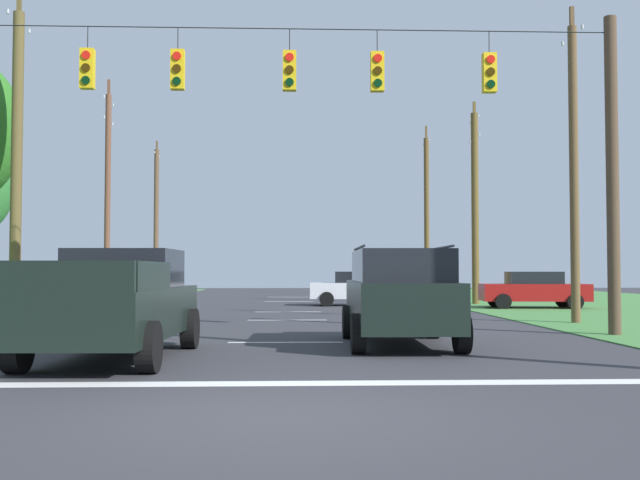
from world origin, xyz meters
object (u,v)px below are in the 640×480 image
utility_pole_near_left (427,214)px  pickup_truck (117,304)px  utility_pole_distant_left (156,220)px  suv_black (399,294)px  utility_pole_far_right (475,204)px  utility_pole_far_left (17,162)px  distant_car_oncoming (534,289)px  utility_pole_mid_right (574,168)px  utility_pole_distant_right (108,192)px  overhead_signal_span (287,150)px  distant_car_crossing_white (359,288)px

utility_pole_near_left → pickup_truck: bearing=-108.8°
utility_pole_distant_left → suv_black: bearing=-71.3°
utility_pole_far_right → utility_pole_near_left: utility_pole_near_left is taller
utility_pole_near_left → utility_pole_distant_left: 17.14m
pickup_truck → utility_pole_far_left: bearing=119.8°
distant_car_oncoming → pickup_truck: bearing=-127.2°
utility_pole_far_left → utility_pole_mid_right: bearing=0.1°
pickup_truck → utility_pole_distant_right: utility_pole_distant_right is taller
pickup_truck → utility_pole_distant_right: 21.63m
overhead_signal_span → suv_black: bearing=-42.2°
utility_pole_mid_right → pickup_truck: bearing=-143.5°
utility_pole_far_right → distant_car_oncoming: bearing=-70.0°
overhead_signal_span → distant_car_crossing_white: size_ratio=3.63×
distant_car_crossing_white → utility_pole_far_right: size_ratio=0.47×
utility_pole_distant_left → distant_car_oncoming: bearing=-42.0°
utility_pole_far_right → utility_pole_distant_right: size_ratio=0.93×
distant_car_crossing_white → utility_pole_near_left: utility_pole_near_left is taller
distant_car_crossing_white → utility_pole_far_left: utility_pole_far_left is taller
suv_black → utility_pole_far_left: size_ratio=0.50×
suv_black → utility_pole_far_left: utility_pole_far_left is taller
distant_car_crossing_white → utility_pole_mid_right: size_ratio=0.47×
pickup_truck → utility_pole_far_left: (-4.85, 8.48, 3.72)m
pickup_truck → distant_car_oncoming: size_ratio=1.23×
overhead_signal_span → pickup_truck: 6.29m
overhead_signal_span → utility_pole_mid_right: size_ratio=1.69×
distant_car_oncoming → utility_pole_far_right: utility_pole_far_right is taller
overhead_signal_span → utility_pole_distant_right: 18.19m
suv_black → pickup_truck: bearing=-157.9°
suv_black → utility_pole_far_left: 12.52m
suv_black → distant_car_crossing_white: suv_black is taller
suv_black → utility_pole_distant_left: utility_pole_distant_left is taller
distant_car_oncoming → utility_pole_far_left: bearing=-153.9°
distant_car_oncoming → utility_pole_far_left: 20.32m
distant_car_crossing_white → utility_pole_near_left: bearing=68.5°
utility_pole_far_right → utility_pole_far_left: size_ratio=0.97×
distant_car_crossing_white → utility_pole_near_left: size_ratio=0.40×
suv_black → distant_car_oncoming: bearing=62.9°
suv_black → utility_pole_distant_left: size_ratio=0.50×
suv_black → utility_pole_far_right: (6.28, 19.03, 3.61)m
distant_car_oncoming → utility_pole_far_right: bearing=110.0°
distant_car_oncoming → utility_pole_distant_right: utility_pole_distant_right is taller
utility_pole_near_left → utility_pole_distant_left: bearing=-177.3°
pickup_truck → utility_pole_near_left: size_ratio=0.50×
pickup_truck → utility_pole_far_left: size_ratio=0.56×
utility_pole_far_right → utility_pole_distant_left: utility_pole_distant_left is taller
pickup_truck → utility_pole_mid_right: utility_pole_mid_right is taller
utility_pole_far_left → overhead_signal_span: bearing=-28.0°
overhead_signal_span → utility_pole_far_right: bearing=62.8°
pickup_truck → distant_car_crossing_white: 21.13m
suv_black → distant_car_crossing_white: 18.08m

